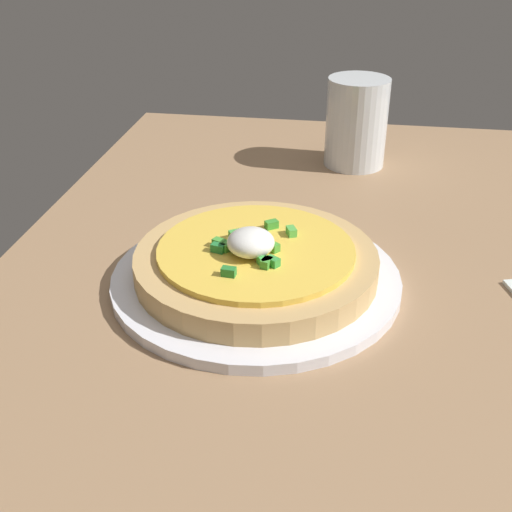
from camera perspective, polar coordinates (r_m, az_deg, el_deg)
name	(u,v)px	position (r cm, az deg, el deg)	size (l,w,h in cm)	color
dining_table	(361,281)	(68.23, 9.19, -2.14)	(95.96, 75.85, 2.64)	#9B7754
plate	(256,278)	(64.15, 0.00, -1.98)	(28.35, 28.35, 1.10)	white
pizza	(256,261)	(63.07, -0.02, -0.42)	(23.68, 23.68, 5.45)	tan
cup_near	(356,125)	(92.13, 8.78, 11.25)	(8.40, 8.40, 12.11)	silver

